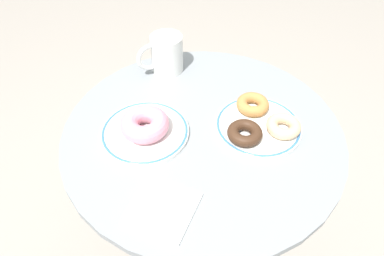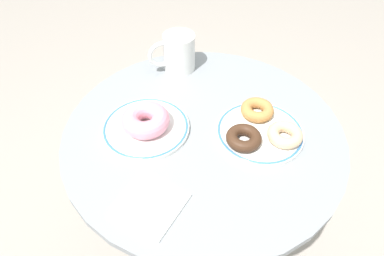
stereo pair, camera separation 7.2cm
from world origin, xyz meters
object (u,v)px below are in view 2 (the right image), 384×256
object	(u,v)px
donut_old_fashioned	(257,110)
paper_napkin	(150,204)
donut_glazed	(285,135)
coffee_mug	(178,52)
plate_right	(260,132)
donut_pink_frosted	(146,120)
cafe_table	(202,183)
plate_left	(146,127)
donut_chocolate	(244,138)

from	to	relation	value
donut_old_fashioned	paper_napkin	distance (m)	0.35
donut_glazed	coffee_mug	size ratio (longest dim) A/B	0.70
plate_right	coffee_mug	xyz separation A→B (m)	(-0.28, 0.17, 0.05)
plate_right	donut_pink_frosted	bearing A→B (deg)	-161.95
cafe_table	paper_napkin	bearing A→B (deg)	-96.73
plate_left	donut_glazed	world-z (taller)	donut_glazed
cafe_table	plate_right	size ratio (longest dim) A/B	3.78
plate_right	donut_pink_frosted	distance (m)	0.27
cafe_table	donut_chocolate	xyz separation A→B (m)	(0.10, -0.02, 0.24)
cafe_table	donut_chocolate	distance (m)	0.26
donut_chocolate	coffee_mug	bearing A→B (deg)	138.33
coffee_mug	plate_left	bearing A→B (deg)	-84.67
cafe_table	coffee_mug	world-z (taller)	coffee_mug
plate_right	coffee_mug	size ratio (longest dim) A/B	1.78
cafe_table	plate_left	distance (m)	0.26
plate_right	donut_glazed	xyz separation A→B (m)	(0.06, -0.01, 0.02)
donut_pink_frosted	plate_left	bearing A→B (deg)	153.40
plate_left	paper_napkin	world-z (taller)	plate_left
plate_right	paper_napkin	xyz separation A→B (m)	(-0.16, -0.27, -0.00)
donut_old_fashioned	plate_right	bearing A→B (deg)	-67.80
cafe_table	plate_right	distance (m)	0.26
donut_pink_frosted	donut_glazed	bearing A→B (deg)	13.83
plate_right	donut_old_fashioned	distance (m)	0.06
donut_pink_frosted	donut_glazed	size ratio (longest dim) A/B	1.41
donut_old_fashioned	paper_napkin	world-z (taller)	donut_old_fashioned
cafe_table	donut_glazed	size ratio (longest dim) A/B	9.59
cafe_table	coffee_mug	bearing A→B (deg)	126.09
donut_glazed	donut_old_fashioned	size ratio (longest dim) A/B	1.00
plate_left	donut_glazed	distance (m)	0.32
plate_right	donut_old_fashioned	size ratio (longest dim) A/B	2.54
cafe_table	donut_pink_frosted	bearing A→B (deg)	-158.63
plate_right	donut_pink_frosted	xyz separation A→B (m)	(-0.25, -0.08, 0.03)
plate_right	cafe_table	bearing A→B (deg)	-165.34
plate_right	paper_napkin	size ratio (longest dim) A/B	1.73
donut_pink_frosted	donut_chocolate	world-z (taller)	donut_pink_frosted
cafe_table	plate_right	xyz separation A→B (m)	(0.13, 0.03, 0.22)
plate_left	donut_pink_frosted	distance (m)	0.03
plate_left	donut_chocolate	world-z (taller)	donut_chocolate
plate_left	donut_glazed	size ratio (longest dim) A/B	2.56
donut_glazed	donut_chocolate	size ratio (longest dim) A/B	1.00
plate_left	donut_chocolate	size ratio (longest dim) A/B	2.56
plate_left	plate_right	distance (m)	0.27
donut_old_fashioned	paper_napkin	size ratio (longest dim) A/B	0.68
plate_left	paper_napkin	bearing A→B (deg)	-61.37
plate_right	donut_glazed	distance (m)	0.06
plate_right	paper_napkin	world-z (taller)	plate_right
donut_old_fashioned	paper_napkin	bearing A→B (deg)	-112.82
cafe_table	plate_left	xyz separation A→B (m)	(-0.13, -0.05, 0.22)
coffee_mug	donut_old_fashioned	bearing A→B (deg)	-25.35
plate_left	donut_old_fashioned	xyz separation A→B (m)	(0.23, 0.13, 0.02)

